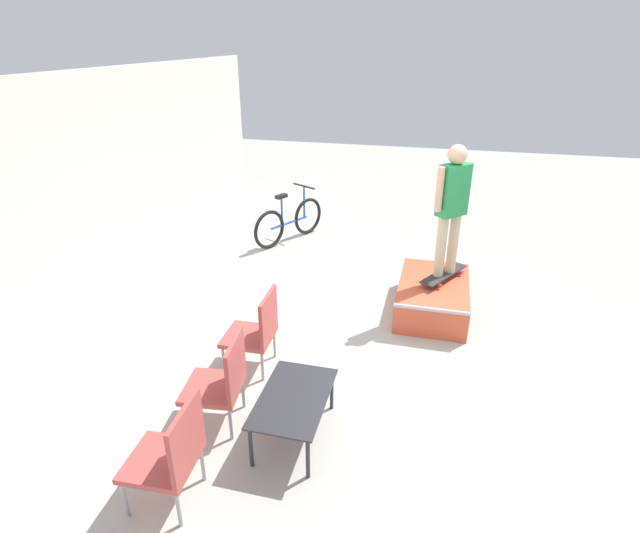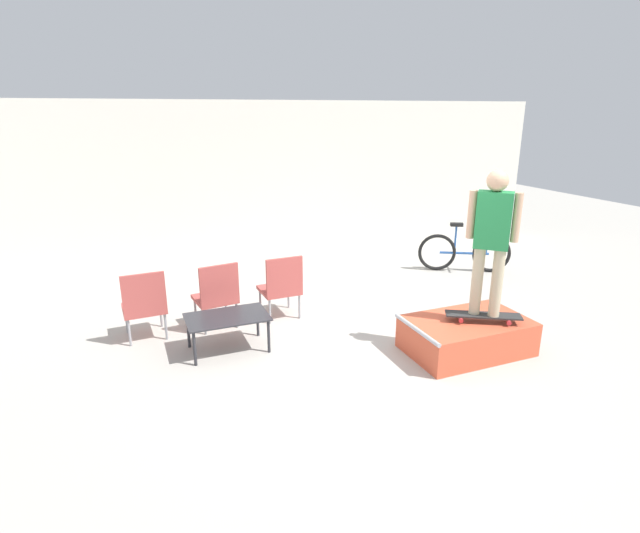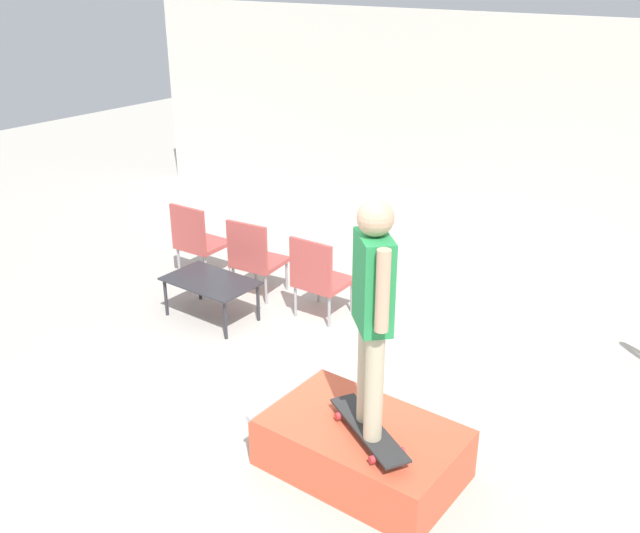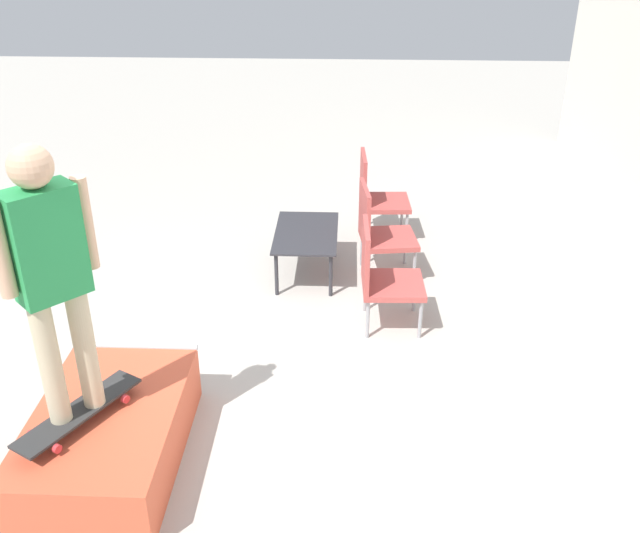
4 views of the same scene
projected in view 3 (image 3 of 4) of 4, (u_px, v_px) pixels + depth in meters
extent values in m
plane|color=#B7B2A8|center=(291.00, 395.00, 6.35)|extent=(24.00, 24.00, 0.00)
cube|color=white|center=(503.00, 140.00, 8.87)|extent=(12.00, 0.06, 3.00)
cube|color=#DB5638|center=(362.00, 448.00, 5.34)|extent=(1.45, 0.90, 0.41)
cylinder|color=#B7B7BC|center=(286.00, 392.00, 5.66)|extent=(0.05, 0.90, 0.05)
cube|color=#2D2D2D|center=(369.00, 429.00, 5.07)|extent=(0.86, 0.60, 0.02)
cylinder|color=red|center=(401.00, 451.00, 4.90)|extent=(0.06, 0.05, 0.05)
cylinder|color=red|center=(372.00, 460.00, 4.82)|extent=(0.06, 0.05, 0.05)
cylinder|color=red|center=(365.00, 409.00, 5.36)|extent=(0.06, 0.05, 0.05)
cylinder|color=red|center=(338.00, 416.00, 5.27)|extent=(0.06, 0.05, 0.05)
cylinder|color=#C6B793|center=(367.00, 370.00, 5.01)|extent=(0.13, 0.13, 0.82)
cylinder|color=#C6B793|center=(374.00, 387.00, 4.81)|extent=(0.13, 0.13, 0.82)
cube|color=#28934C|center=(373.00, 282.00, 4.62)|extent=(0.41, 0.41, 0.65)
cylinder|color=#D8A884|center=(365.00, 261.00, 4.82)|extent=(0.09, 0.09, 0.55)
cylinder|color=#D8A884|center=(383.00, 291.00, 4.38)|extent=(0.09, 0.09, 0.55)
sphere|color=#D8A884|center=(375.00, 218.00, 4.44)|extent=(0.24, 0.24, 0.24)
cube|color=#2D2D33|center=(210.00, 281.00, 7.56)|extent=(0.98, 0.60, 0.02)
cylinder|color=#2D2D33|center=(166.00, 297.00, 7.70)|extent=(0.04, 0.04, 0.43)
cylinder|color=#2D2D33|center=(225.00, 320.00, 7.22)|extent=(0.04, 0.04, 0.43)
cylinder|color=#2D2D33|center=(199.00, 282.00, 8.07)|extent=(0.04, 0.04, 0.43)
cylinder|color=#2D2D33|center=(258.00, 302.00, 7.59)|extent=(0.04, 0.04, 0.43)
cylinder|color=#99999E|center=(230.00, 258.00, 8.80)|extent=(0.03, 0.03, 0.36)
cylinder|color=#99999E|center=(203.00, 251.00, 9.02)|extent=(0.03, 0.03, 0.36)
cylinder|color=#99999E|center=(206.00, 270.00, 8.46)|extent=(0.03, 0.03, 0.36)
cylinder|color=#99999E|center=(179.00, 262.00, 8.69)|extent=(0.03, 0.03, 0.36)
cube|color=#B74C47|center=(203.00, 244.00, 8.66)|extent=(0.55, 0.55, 0.05)
cube|color=#B74C47|center=(188.00, 228.00, 8.37)|extent=(0.52, 0.07, 0.52)
cylinder|color=#99999E|center=(287.00, 275.00, 8.32)|extent=(0.03, 0.03, 0.36)
cylinder|color=#99999E|center=(255.00, 268.00, 8.52)|extent=(0.03, 0.03, 0.36)
cylinder|color=#99999E|center=(266.00, 289.00, 7.97)|extent=(0.03, 0.03, 0.36)
cylinder|color=#99999E|center=(234.00, 281.00, 8.16)|extent=(0.03, 0.03, 0.36)
cube|color=#B74C47|center=(260.00, 262.00, 8.16)|extent=(0.58, 0.58, 0.05)
cube|color=#B74C47|center=(247.00, 246.00, 7.86)|extent=(0.52, 0.11, 0.52)
cylinder|color=#99999E|center=(352.00, 297.00, 7.79)|extent=(0.03, 0.03, 0.36)
cylinder|color=#99999E|center=(319.00, 287.00, 8.02)|extent=(0.03, 0.03, 0.36)
cylinder|color=#99999E|center=(329.00, 312.00, 7.46)|extent=(0.03, 0.03, 0.36)
cylinder|color=#99999E|center=(295.00, 301.00, 7.69)|extent=(0.03, 0.03, 0.36)
cube|color=#B74C47|center=(324.00, 282.00, 7.66)|extent=(0.54, 0.54, 0.05)
cube|color=#B74C47|center=(311.00, 265.00, 7.37)|extent=(0.52, 0.06, 0.52)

